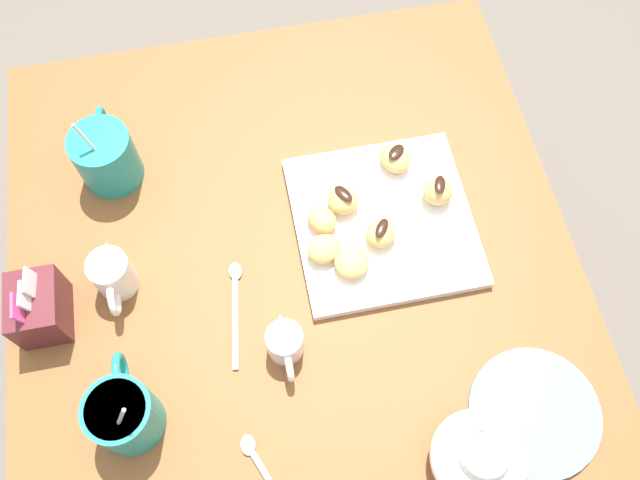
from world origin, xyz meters
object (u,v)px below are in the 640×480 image
object	(u,v)px
beignet_1	(352,262)
cream_pitcher_white	(112,274)
beignet_0	(343,200)
beignet_3	(395,158)
sugar_caddy	(39,308)
beignet_5	(322,220)
saucer_sky_left	(534,413)
pastry_plate_square	(383,221)
coffee_mug_teal_right	(106,155)
dining_table	(296,290)
ice_cream_bowl	(480,458)
chocolate_sauce_pitcher	(285,343)
beignet_2	(324,249)
beignet_4	(380,231)
coffee_mug_teal_left	(124,414)
beignet_6	(438,191)

from	to	relation	value
beignet_1	cream_pitcher_white	bearing A→B (deg)	82.84
cream_pitcher_white	beignet_0	distance (m)	0.36
beignet_1	beignet_3	bearing A→B (deg)	-33.26
sugar_caddy	beignet_5	bearing A→B (deg)	-81.16
beignet_3	beignet_5	xyz separation A→B (m)	(-0.08, 0.13, -0.00)
saucer_sky_left	beignet_3	world-z (taller)	beignet_3
pastry_plate_square	coffee_mug_teal_right	distance (m)	0.44
dining_table	beignet_0	distance (m)	0.20
dining_table	ice_cream_bowl	xyz separation A→B (m)	(-0.34, -0.18, 0.18)
cream_pitcher_white	chocolate_sauce_pitcher	world-z (taller)	cream_pitcher_white
pastry_plate_square	beignet_2	bearing A→B (deg)	110.95
beignet_3	beignet_0	bearing A→B (deg)	121.15
chocolate_sauce_pitcher	beignet_0	bearing A→B (deg)	-31.65
sugar_caddy	saucer_sky_left	world-z (taller)	sugar_caddy
coffee_mug_teal_right	beignet_4	size ratio (longest dim) A/B	3.09
chocolate_sauce_pitcher	pastry_plate_square	bearing A→B (deg)	-47.24
chocolate_sauce_pitcher	beignet_5	xyz separation A→B (m)	(0.18, -0.09, -0.00)
cream_pitcher_white	beignet_3	world-z (taller)	cream_pitcher_white
beignet_5	beignet_0	bearing A→B (deg)	-56.13
sugar_caddy	beignet_3	size ratio (longest dim) A/B	1.94
chocolate_sauce_pitcher	beignet_5	world-z (taller)	chocolate_sauce_pitcher
coffee_mug_teal_left	sugar_caddy	distance (m)	0.21
pastry_plate_square	beignet_4	xyz separation A→B (m)	(-0.03, 0.01, 0.02)
sugar_caddy	chocolate_sauce_pitcher	distance (m)	0.35
chocolate_sauce_pitcher	cream_pitcher_white	bearing A→B (deg)	57.32
pastry_plate_square	sugar_caddy	world-z (taller)	sugar_caddy
sugar_caddy	dining_table	bearing A→B (deg)	-86.08
beignet_5	cream_pitcher_white	bearing A→B (deg)	96.03
chocolate_sauce_pitcher	beignet_3	xyz separation A→B (m)	(0.26, -0.22, 0.00)
beignet_4	dining_table	bearing A→B (deg)	91.45
coffee_mug_teal_right	beignet_6	distance (m)	0.52
coffee_mug_teal_left	coffee_mug_teal_right	distance (m)	0.40
cream_pitcher_white	beignet_1	xyz separation A→B (m)	(-0.04, -0.34, -0.01)
cream_pitcher_white	sugar_caddy	xyz separation A→B (m)	(-0.03, 0.10, 0.00)
sugar_caddy	ice_cream_bowl	size ratio (longest dim) A/B	0.84
pastry_plate_square	ice_cream_bowl	distance (m)	0.37
coffee_mug_teal_left	ice_cream_bowl	size ratio (longest dim) A/B	1.16
pastry_plate_square	cream_pitcher_white	bearing A→B (deg)	93.26
chocolate_sauce_pitcher	beignet_4	world-z (taller)	chocolate_sauce_pitcher
ice_cream_bowl	beignet_5	size ratio (longest dim) A/B	2.57
cream_pitcher_white	beignet_6	xyz separation A→B (m)	(0.04, -0.50, -0.00)
coffee_mug_teal_right	beignet_3	bearing A→B (deg)	-100.10
coffee_mug_teal_right	cream_pitcher_white	distance (m)	0.20
beignet_0	beignet_2	size ratio (longest dim) A/B	0.94
cream_pitcher_white	saucer_sky_left	world-z (taller)	cream_pitcher_white
beignet_2	beignet_5	world-z (taller)	beignet_2
cream_pitcher_white	beignet_0	xyz separation A→B (m)	(0.06, -0.35, -0.01)
saucer_sky_left	beignet_6	bearing A→B (deg)	7.72
dining_table	ice_cream_bowl	world-z (taller)	ice_cream_bowl
ice_cream_bowl	beignet_1	distance (m)	0.32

